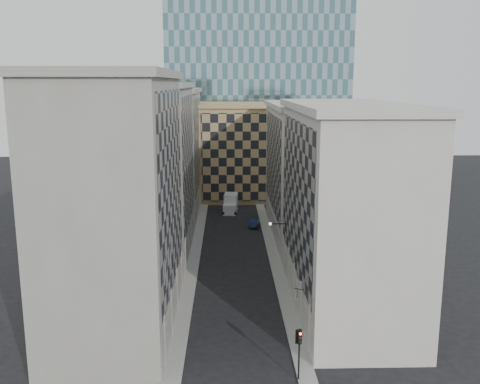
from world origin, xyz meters
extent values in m
plane|color=black|center=(0.00, 0.00, 0.00)|extent=(260.00, 260.00, 0.00)
cube|color=gray|center=(-5.25, 30.00, 0.07)|extent=(1.50, 100.00, 0.15)
cube|color=gray|center=(5.25, 30.00, 0.07)|extent=(1.50, 100.00, 0.15)
cube|color=gray|center=(-11.00, 11.00, 11.50)|extent=(10.00, 22.00, 23.00)
cube|color=gray|center=(-6.12, 11.00, 13.00)|extent=(0.25, 19.36, 18.00)
cube|color=gray|center=(-6.20, 11.00, 1.60)|extent=(0.45, 21.12, 3.20)
cube|color=gray|center=(-11.00, 11.00, 23.35)|extent=(10.80, 22.80, 0.70)
cylinder|color=gray|center=(-6.35, 2.75, 2.20)|extent=(0.90, 0.90, 4.40)
cylinder|color=gray|center=(-6.35, 8.25, 2.20)|extent=(0.90, 0.90, 4.40)
cylinder|color=gray|center=(-6.35, 13.75, 2.20)|extent=(0.90, 0.90, 4.40)
cylinder|color=gray|center=(-6.35, 19.25, 2.20)|extent=(0.90, 0.90, 4.40)
cube|color=#9A968F|center=(-11.00, 33.00, 11.00)|extent=(10.00, 22.00, 22.00)
cube|color=gray|center=(-6.12, 33.00, 12.50)|extent=(0.25, 19.36, 17.00)
cube|color=#9A968F|center=(-6.20, 33.00, 1.60)|extent=(0.45, 21.12, 3.20)
cube|color=#9A968F|center=(-11.00, 33.00, 22.35)|extent=(10.80, 22.80, 0.70)
cylinder|color=#9A968F|center=(-6.35, 24.75, 2.20)|extent=(0.90, 0.90, 4.40)
cylinder|color=#9A968F|center=(-6.35, 30.25, 2.20)|extent=(0.90, 0.90, 4.40)
cylinder|color=#9A968F|center=(-6.35, 35.75, 2.20)|extent=(0.90, 0.90, 4.40)
cylinder|color=#9A968F|center=(-6.35, 41.25, 2.20)|extent=(0.90, 0.90, 4.40)
cube|color=gray|center=(-11.00, 55.00, 10.50)|extent=(10.00, 22.00, 21.00)
cube|color=gray|center=(-6.12, 55.00, 12.00)|extent=(0.25, 19.36, 16.00)
cube|color=gray|center=(-6.20, 55.00, 1.60)|extent=(0.45, 21.12, 3.20)
cube|color=gray|center=(-11.00, 55.00, 21.35)|extent=(10.80, 22.80, 0.70)
cylinder|color=gray|center=(-6.35, 46.75, 2.20)|extent=(0.90, 0.90, 4.40)
cylinder|color=gray|center=(-6.35, 52.25, 2.20)|extent=(0.90, 0.90, 4.40)
cylinder|color=gray|center=(-6.35, 57.75, 2.20)|extent=(0.90, 0.90, 4.40)
cylinder|color=gray|center=(-6.35, 63.25, 2.20)|extent=(0.90, 0.90, 4.40)
cube|color=#BCB7AC|center=(11.00, 15.00, 10.00)|extent=(10.00, 26.00, 20.00)
cube|color=gray|center=(6.12, 15.00, 11.50)|extent=(0.25, 22.88, 15.00)
cube|color=#BCB7AC|center=(6.20, 15.00, 1.60)|extent=(0.45, 24.96, 3.20)
cube|color=#BCB7AC|center=(11.00, 15.00, 20.35)|extent=(10.80, 26.80, 0.70)
cylinder|color=#BCB7AC|center=(6.35, 4.60, 2.20)|extent=(0.90, 0.90, 4.40)
cylinder|color=#BCB7AC|center=(6.35, 9.80, 2.20)|extent=(0.90, 0.90, 4.40)
cylinder|color=#BCB7AC|center=(6.35, 15.00, 2.20)|extent=(0.90, 0.90, 4.40)
cylinder|color=#BCB7AC|center=(6.35, 20.20, 2.20)|extent=(0.90, 0.90, 4.40)
cylinder|color=#BCB7AC|center=(6.35, 25.40, 2.20)|extent=(0.90, 0.90, 4.40)
cube|color=#BCB7AC|center=(11.00, 42.00, 9.50)|extent=(10.00, 28.00, 19.00)
cube|color=gray|center=(6.12, 42.00, 11.00)|extent=(0.25, 24.64, 14.00)
cube|color=#BCB7AC|center=(6.20, 42.00, 1.60)|extent=(0.45, 26.88, 3.20)
cube|color=#BCB7AC|center=(11.00, 42.00, 19.35)|extent=(10.80, 28.80, 0.70)
cube|color=tan|center=(2.00, 68.00, 9.00)|extent=(16.00, 14.00, 18.00)
cube|color=tan|center=(2.00, 60.90, 9.00)|extent=(15.20, 0.25, 16.50)
cube|color=tan|center=(2.00, 68.00, 18.40)|extent=(16.80, 14.80, 0.80)
cube|color=#312D26|center=(0.00, 82.00, 14.00)|extent=(6.00, 6.00, 28.00)
cube|color=#312D26|center=(0.00, 82.00, 28.70)|extent=(7.00, 7.00, 1.40)
cone|color=#312D26|center=(0.00, 82.00, 39.40)|extent=(7.20, 7.20, 20.00)
cylinder|color=gray|center=(-5.90, 4.00, 8.00)|extent=(0.10, 2.33, 2.33)
cylinder|color=gray|center=(-5.90, 8.00, 8.00)|extent=(0.10, 2.33, 2.33)
cylinder|color=black|center=(5.10, 24.00, 6.20)|extent=(1.80, 0.08, 0.08)
sphere|color=#FFE5B2|center=(4.20, 24.00, 6.20)|extent=(0.36, 0.36, 0.36)
cylinder|color=black|center=(4.55, 0.26, 1.64)|extent=(0.13, 0.13, 2.97)
cube|color=black|center=(4.55, 0.26, 3.63)|extent=(0.38, 0.35, 1.02)
cube|color=black|center=(4.50, 0.42, 3.63)|extent=(0.50, 0.20, 1.16)
sphere|color=#FF0C07|center=(4.60, 0.12, 3.98)|extent=(0.19, 0.19, 0.19)
sphere|color=#331E05|center=(4.60, 0.12, 3.63)|extent=(0.19, 0.19, 0.19)
sphere|color=black|center=(4.60, 0.12, 3.29)|extent=(0.19, 0.19, 0.19)
cube|color=silver|center=(-0.45, 53.76, 0.91)|extent=(2.41, 2.60, 1.82)
cube|color=silver|center=(-0.23, 56.38, 1.57)|extent=(2.61, 3.81, 3.13)
cylinder|color=black|center=(-1.52, 53.04, 0.45)|extent=(0.38, 0.93, 0.91)
cylinder|color=black|center=(0.49, 52.87, 0.45)|extent=(0.38, 0.93, 0.91)
cylinder|color=black|center=(-1.14, 57.67, 0.45)|extent=(0.38, 0.93, 0.91)
cylinder|color=black|center=(0.87, 57.50, 0.45)|extent=(0.38, 0.93, 0.91)
imported|color=#101B3C|center=(3.40, 45.36, 0.65)|extent=(1.92, 4.13, 1.31)
cylinder|color=black|center=(5.60, 8.40, 4.24)|extent=(0.83, 0.40, 0.06)
cube|color=#C5BD90|center=(5.40, 8.40, 3.80)|extent=(0.36, 0.73, 0.76)
camera|label=1|loc=(-0.89, -37.16, 22.60)|focal=40.00mm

